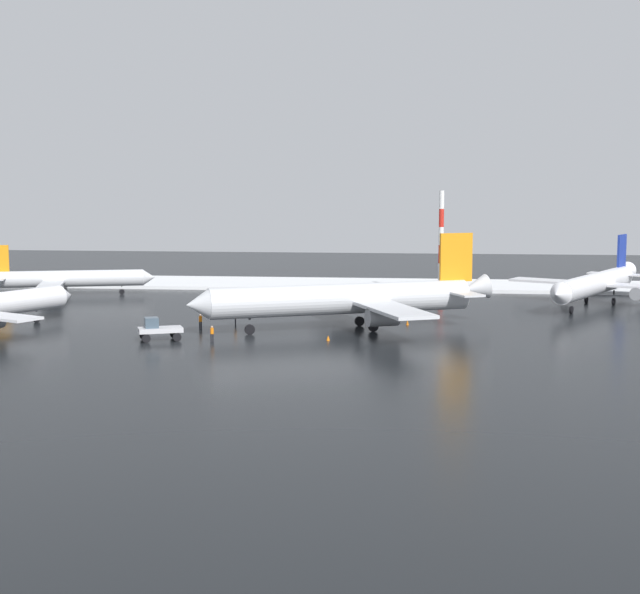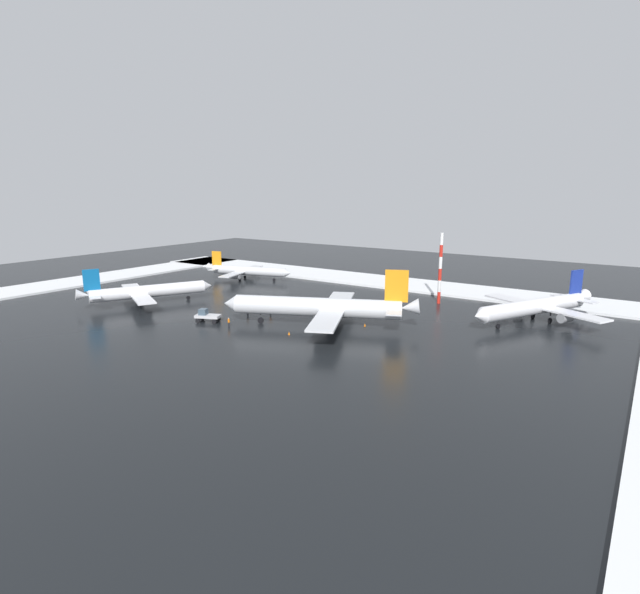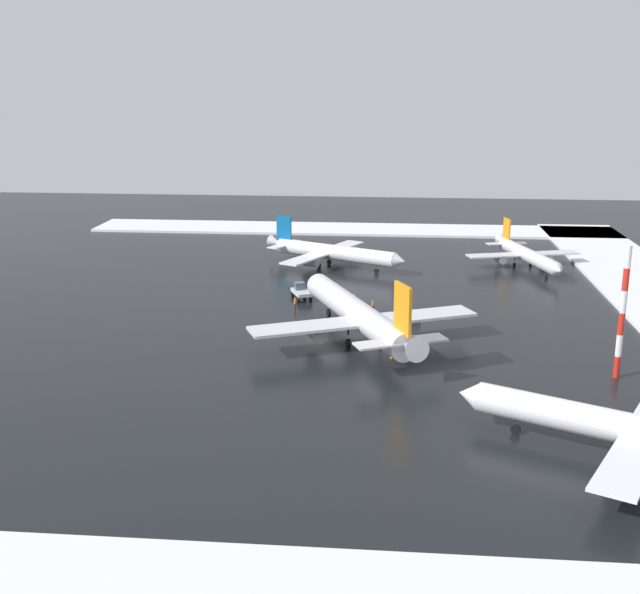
{
  "view_description": "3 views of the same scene",
  "coord_description": "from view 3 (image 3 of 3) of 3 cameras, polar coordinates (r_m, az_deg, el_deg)",
  "views": [
    {
      "loc": [
        -19.93,
        104.74,
        17.01
      ],
      "look_at": [
        -7.86,
        -6.2,
        3.5
      ],
      "focal_mm": 55.0,
      "sensor_mm": 36.0,
      "label": 1
    },
    {
      "loc": [
        -60.28,
        67.96,
        24.35
      ],
      "look_at": [
        -10.37,
        -5.44,
        5.17
      ],
      "focal_mm": 28.0,
      "sensor_mm": 36.0,
      "label": 2
    },
    {
      "loc": [
        -110.22,
        -8.67,
        32.81
      ],
      "look_at": [
        -10.44,
        0.44,
        5.49
      ],
      "focal_mm": 45.0,
      "sensor_mm": 36.0,
      "label": 3
    }
  ],
  "objects": [
    {
      "name": "ground_plane",
      "position": [
        115.33,
        0.69,
        -1.28
      ],
      "size": [
        240.0,
        240.0,
        0.0
      ],
      "primitive_type": "plane",
      "color": "black"
    },
    {
      "name": "traffic_cone_mid_line",
      "position": [
        97.93,
        5.1,
        -4.22
      ],
      "size": [
        0.36,
        0.36,
        0.55
      ],
      "primitive_type": "cone",
      "color": "orange",
      "rests_on": "ground_plane"
    },
    {
      "name": "ground_crew_near_tug",
      "position": [
        116.71,
        3.77,
        -0.61
      ],
      "size": [
        0.36,
        0.36,
        1.71
      ],
      "rotation": [
        0.0,
        0.0,
        0.2
      ],
      "color": "black",
      "rests_on": "ground_plane"
    },
    {
      "name": "pushback_tug",
      "position": [
        123.26,
        -1.37,
        0.43
      ],
      "size": [
        5.09,
        3.81,
        2.5
      ],
      "rotation": [
        0.0,
        0.0,
        0.4
      ],
      "color": "silver",
      "rests_on": "ground_plane"
    },
    {
      "name": "airplane_parked_portside",
      "position": [
        103.27,
        2.75,
        -1.23
      ],
      "size": [
        34.11,
        28.95,
        10.72
      ],
      "rotation": [
        0.0,
        0.0,
        0.42
      ],
      "color": "silver",
      "rests_on": "ground_plane"
    },
    {
      "name": "airplane_parked_starboard",
      "position": [
        143.93,
        0.87,
        3.21
      ],
      "size": [
        22.44,
        26.34,
        8.44
      ],
      "rotation": [
        0.0,
        0.0,
        4.24
      ],
      "color": "white",
      "rests_on": "ground_plane"
    },
    {
      "name": "airplane_far_rear",
      "position": [
        147.87,
        14.49,
        2.92
      ],
      "size": [
        24.78,
        20.84,
        7.49
      ],
      "rotation": [
        0.0,
        0.0,
        3.42
      ],
      "color": "silver",
      "rests_on": "ground_plane"
    },
    {
      "name": "ground_crew_by_nose_gear",
      "position": [
        120.15,
        2.46,
        -0.13
      ],
      "size": [
        0.36,
        0.36,
        1.71
      ],
      "rotation": [
        0.0,
        0.0,
        5.45
      ],
      "color": "black",
      "rests_on": "ground_plane"
    },
    {
      "name": "airplane_distant_tail",
      "position": [
        76.66,
        20.8,
        -8.7
      ],
      "size": [
        24.04,
        28.21,
        9.05
      ],
      "rotation": [
        0.0,
        0.0,
        1.1
      ],
      "color": "white",
      "rests_on": "ground_plane"
    },
    {
      "name": "snow_bank_right",
      "position": [
        180.39,
        2.38,
        4.84
      ],
      "size": [
        14.0,
        116.0,
        0.51
      ],
      "primitive_type": "cube",
      "color": "white",
      "rests_on": "ground_plane"
    },
    {
      "name": "ground_crew_beside_wing",
      "position": [
        117.74,
        -1.79,
        -0.45
      ],
      "size": [
        0.36,
        0.36,
        1.71
      ],
      "rotation": [
        0.0,
        0.0,
        1.9
      ],
      "color": "black",
      "rests_on": "ground_plane"
    },
    {
      "name": "traffic_cone_near_nose",
      "position": [
        106.28,
        -1.38,
        -2.58
      ],
      "size": [
        0.36,
        0.36,
        0.55
      ],
      "primitive_type": "cone",
      "color": "orange",
      "rests_on": "ground_plane"
    },
    {
      "name": "antenna_mast",
      "position": [
        95.29,
        20.7,
        -1.06
      ],
      "size": [
        0.7,
        0.7,
        15.34
      ],
      "color": "red",
      "rests_on": "ground_plane"
    }
  ]
}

